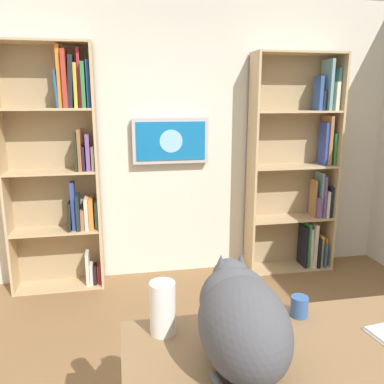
# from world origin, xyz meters

# --- Properties ---
(wall_back) EXTENTS (4.52, 0.06, 2.70)m
(wall_back) POSITION_xyz_m (0.00, -2.23, 1.35)
(wall_back) COLOR silver
(wall_back) RESTS_ON ground
(bookshelf_left) EXTENTS (0.90, 0.28, 2.18)m
(bookshelf_left) POSITION_xyz_m (-1.27, -2.06, 1.03)
(bookshelf_left) COLOR tan
(bookshelf_left) RESTS_ON ground
(bookshelf_right) EXTENTS (0.82, 0.28, 2.23)m
(bookshelf_right) POSITION_xyz_m (1.07, -2.06, 1.17)
(bookshelf_right) COLOR tan
(bookshelf_right) RESTS_ON ground
(wall_mounted_tv) EXTENTS (0.73, 0.07, 0.43)m
(wall_mounted_tv) POSITION_xyz_m (0.06, -2.15, 1.36)
(wall_mounted_tv) COLOR #B7B7BC
(desk) EXTENTS (1.46, 0.69, 0.77)m
(desk) POSITION_xyz_m (-0.14, 0.36, 0.66)
(desk) COLOR olive
(desk) RESTS_ON ground
(cat) EXTENTS (0.32, 0.63, 0.39)m
(cat) POSITION_xyz_m (0.15, 0.36, 0.97)
(cat) COLOR #4C4C51
(cat) RESTS_ON desk
(paper_towel_roll) EXTENTS (0.11, 0.11, 0.23)m
(paper_towel_roll) POSITION_xyz_m (0.41, 0.11, 0.89)
(paper_towel_roll) COLOR white
(paper_towel_roll) RESTS_ON desk
(coffee_mug) EXTENTS (0.08, 0.08, 0.10)m
(coffee_mug) POSITION_xyz_m (-0.22, 0.09, 0.82)
(coffee_mug) COLOR #335999
(coffee_mug) RESTS_ON desk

